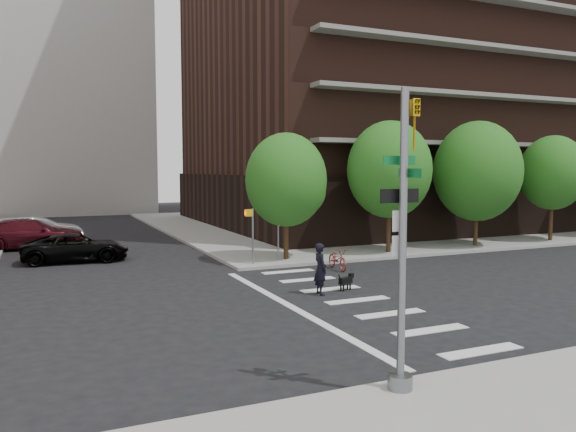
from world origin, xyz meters
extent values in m
plane|color=black|center=(0.00, 0.00, 0.00)|extent=(120.00, 120.00, 0.00)
cube|color=gray|center=(20.50, 23.50, 0.07)|extent=(39.00, 33.00, 0.15)
cube|color=silver|center=(3.00, -6.00, 0.01)|extent=(2.40, 0.50, 0.01)
cube|color=silver|center=(3.00, -4.00, 0.01)|extent=(2.40, 0.50, 0.01)
cube|color=silver|center=(3.00, -2.00, 0.01)|extent=(2.40, 0.50, 0.01)
cube|color=silver|center=(3.00, 0.00, 0.01)|extent=(2.40, 0.50, 0.01)
cube|color=silver|center=(3.00, 2.00, 0.01)|extent=(2.40, 0.50, 0.01)
cube|color=silver|center=(3.00, 4.00, 0.01)|extent=(2.40, 0.50, 0.01)
cube|color=silver|center=(3.00, 6.00, 0.01)|extent=(2.40, 0.50, 0.01)
cube|color=silver|center=(0.50, 0.00, 0.01)|extent=(0.30, 13.00, 0.01)
cube|color=black|center=(18.00, 24.00, 2.15)|extent=(25.50, 25.50, 4.00)
cube|color=maroon|center=(31.20, 14.50, 2.95)|extent=(1.40, 5.00, 0.20)
cylinder|color=#301E11|center=(4.00, 8.50, 1.30)|extent=(0.24, 0.24, 2.30)
sphere|color=#235B19|center=(4.00, 8.50, 4.05)|extent=(4.00, 4.00, 4.00)
cylinder|color=#301E11|center=(10.00, 8.50, 1.45)|extent=(0.24, 0.24, 2.60)
sphere|color=#235B19|center=(10.00, 8.50, 4.55)|extent=(4.50, 4.50, 4.50)
cylinder|color=#301E11|center=(16.00, 8.50, 1.30)|extent=(0.24, 0.24, 2.30)
sphere|color=#235B19|center=(16.00, 8.50, 4.45)|extent=(5.00, 5.00, 5.00)
cylinder|color=#301E11|center=(22.00, 8.50, 1.45)|extent=(0.24, 0.24, 2.60)
sphere|color=#235B19|center=(22.00, 8.50, 4.35)|extent=(4.00, 4.00, 4.00)
cylinder|color=slate|center=(-0.50, -7.50, 3.15)|extent=(0.16, 0.16, 6.00)
cylinder|color=slate|center=(-0.50, -7.50, 0.30)|extent=(0.50, 0.50, 0.30)
imported|color=gold|center=(-0.25, -7.50, 5.45)|extent=(0.16, 0.20, 1.00)
cube|color=#0A5926|center=(-0.50, -7.35, 4.75)|extent=(0.75, 0.02, 0.18)
cube|color=#0A5926|center=(-0.35, -7.50, 4.50)|extent=(0.02, 0.75, 0.18)
cube|color=black|center=(-0.50, -7.38, 4.05)|extent=(0.90, 0.02, 0.28)
cube|color=silver|center=(-0.50, -7.38, 3.55)|extent=(0.32, 0.02, 0.42)
cube|color=silver|center=(-0.50, -7.38, 3.05)|extent=(0.32, 0.02, 0.42)
cylinder|color=slate|center=(2.00, 7.80, 1.45)|extent=(0.10, 0.10, 2.60)
cube|color=gold|center=(1.80, 7.80, 2.55)|extent=(0.32, 0.25, 0.32)
cylinder|color=slate|center=(3.50, 8.30, 1.25)|extent=(0.08, 0.08, 2.20)
cube|color=gold|center=(3.50, 8.15, 2.15)|extent=(0.64, 0.02, 0.64)
imported|color=black|center=(-5.50, 12.71, 0.70)|extent=(2.66, 5.18, 1.40)
imported|color=#430D16|center=(-7.59, 18.54, 0.86)|extent=(2.50, 5.97, 1.72)
imported|color=#A4A5AB|center=(-7.13, 20.91, 0.82)|extent=(2.00, 5.05, 1.64)
imported|color=#9A312E|center=(5.30, 5.60, 0.49)|extent=(0.81, 1.92, 0.98)
imported|color=black|center=(2.23, 1.35, 0.95)|extent=(0.71, 0.48, 1.90)
cube|color=black|center=(3.42, 1.57, 0.38)|extent=(0.63, 0.39, 0.24)
cube|color=black|center=(3.73, 1.69, 0.53)|extent=(0.21, 0.19, 0.17)
cylinder|color=black|center=(3.60, 1.63, 0.13)|extent=(0.06, 0.06, 0.26)
cylinder|color=black|center=(3.24, 1.51, 0.13)|extent=(0.06, 0.06, 0.26)
camera|label=1|loc=(-7.01, -16.63, 4.58)|focal=35.00mm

